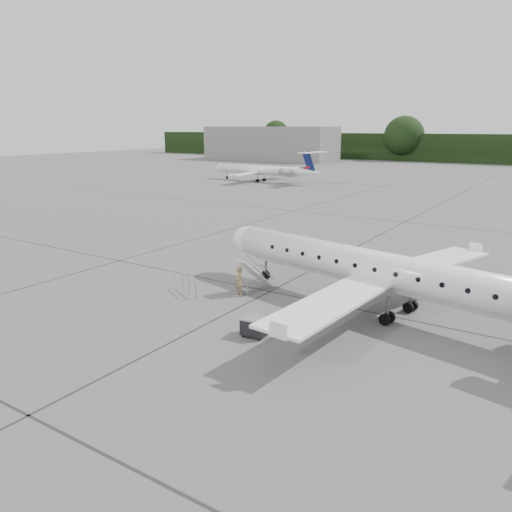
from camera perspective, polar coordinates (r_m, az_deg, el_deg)
The scene contains 8 objects.
ground at distance 26.37m, azimuth 6.78°, elevation -7.58°, with size 320.00×320.00×0.00m, color #5D5D5B.
terminal_building at distance 154.77m, azimuth 1.63°, elevation 12.72°, with size 40.00×14.00×10.00m, color slate.
main_regional_jet at distance 27.36m, azimuth 14.76°, elevation 0.32°, with size 26.42×19.02×6.77m, color white, non-canonical shape.
airstair at distance 30.80m, azimuth -0.09°, elevation -2.10°, with size 0.85×2.43×2.12m, color white, non-canonical shape.
passenger at distance 29.93m, azimuth -1.94°, elevation -2.91°, with size 0.67×0.44×1.82m, color #8E724D.
safety_railing at distance 30.74m, azimuth -7.66°, elevation -3.37°, with size 2.20×0.08×1.00m, color #919399, non-canonical shape.
baggage_cart at distance 24.42m, azimuth -0.16°, elevation -8.05°, with size 1.16×0.94×1.00m, color black, non-canonical shape.
bg_regional_left at distance 94.30m, azimuth 0.17°, elevation 10.30°, with size 22.22×16.00×5.83m, color white, non-canonical shape.
Camera 1 is at (10.62, -22.02, 9.88)m, focal length 35.00 mm.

